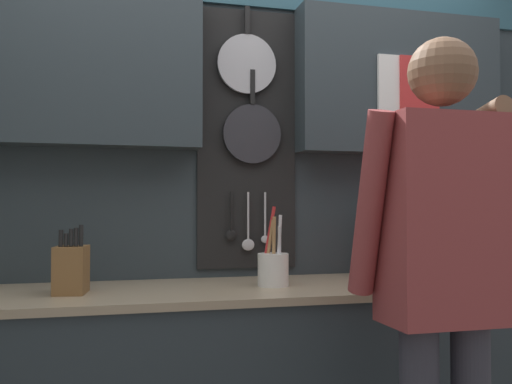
{
  "coord_description": "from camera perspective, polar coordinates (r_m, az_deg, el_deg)",
  "views": [
    {
      "loc": [
        -0.65,
        -2.26,
        1.22
      ],
      "look_at": [
        -0.01,
        0.22,
        1.29
      ],
      "focal_mm": 40.0,
      "sensor_mm": 36.0,
      "label": 1
    }
  ],
  "objects": [
    {
      "name": "microwave",
      "position": [
        2.64,
        17.92,
        -5.06
      ],
      "size": [
        0.46,
        0.38,
        0.31
      ],
      "color": "red",
      "rests_on": "base_cabinet_counter"
    },
    {
      "name": "person",
      "position": [
        1.89,
        18.09,
        -6.63
      ],
      "size": [
        0.54,
        0.68,
        1.76
      ],
      "color": "#383842",
      "rests_on": "ground_plane"
    },
    {
      "name": "knife_block",
      "position": [
        2.24,
        -17.99,
        -7.32
      ],
      "size": [
        0.13,
        0.16,
        0.26
      ],
      "color": "brown",
      "rests_on": "base_cabinet_counter"
    },
    {
      "name": "back_wall_unit",
      "position": [
        2.65,
        -0.14,
        5.06
      ],
      "size": [
        3.05,
        0.23,
        2.52
      ],
      "color": "#2D383D",
      "rests_on": "ground_plane"
    },
    {
      "name": "utensil_crock",
      "position": [
        2.33,
        1.69,
        -7.54
      ],
      "size": [
        0.13,
        0.13,
        0.32
      ],
      "color": "white",
      "rests_on": "base_cabinet_counter"
    }
  ]
}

